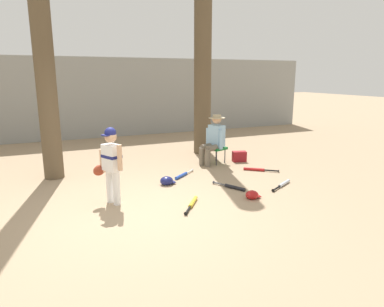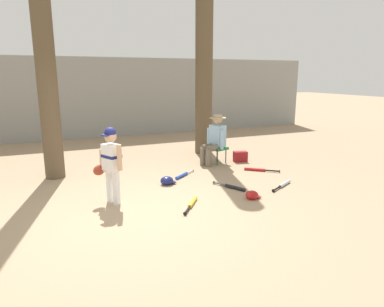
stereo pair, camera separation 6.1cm
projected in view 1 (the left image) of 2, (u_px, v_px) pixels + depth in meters
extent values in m
plane|color=#9E8466|center=(135.00, 214.00, 5.41)|extent=(60.00, 60.00, 0.00)
cube|color=gray|center=(78.00, 98.00, 11.61)|extent=(18.00, 0.36, 2.72)
cylinder|color=brown|center=(43.00, 47.00, 6.75)|extent=(0.40, 0.40, 5.33)
cone|color=brown|center=(55.00, 178.00, 7.34)|extent=(0.55, 0.55, 0.24)
cylinder|color=brown|center=(203.00, 43.00, 9.06)|extent=(0.46, 0.46, 5.88)
cone|color=brown|center=(202.00, 152.00, 9.72)|extent=(0.78, 0.78, 0.28)
cylinder|color=white|center=(117.00, 188.00, 5.75)|extent=(0.12, 0.12, 0.58)
cylinder|color=white|center=(110.00, 186.00, 5.86)|extent=(0.12, 0.12, 0.58)
cube|color=white|center=(112.00, 157.00, 5.69)|extent=(0.31, 0.36, 0.44)
cube|color=navy|center=(112.00, 156.00, 5.69)|extent=(0.32, 0.37, 0.05)
sphere|color=tan|center=(111.00, 137.00, 5.62)|extent=(0.20, 0.20, 0.20)
sphere|color=navy|center=(110.00, 133.00, 5.60)|extent=(0.19, 0.19, 0.19)
cube|color=navy|center=(106.00, 135.00, 5.54)|extent=(0.15, 0.17, 0.02)
cylinder|color=tan|center=(120.00, 158.00, 5.52)|extent=(0.11, 0.11, 0.42)
cylinder|color=tan|center=(102.00, 161.00, 5.81)|extent=(0.11, 0.11, 0.40)
ellipsoid|color=#933823|center=(99.00, 170.00, 5.82)|extent=(0.25, 0.20, 0.18)
cube|color=#196B2D|center=(216.00, 148.00, 8.46)|extent=(0.51, 0.51, 0.06)
cylinder|color=#333338|center=(216.00, 158.00, 8.29)|extent=(0.02, 0.02, 0.38)
cylinder|color=#333338|center=(208.00, 156.00, 8.51)|extent=(0.02, 0.02, 0.38)
cylinder|color=#333338|center=(225.00, 156.00, 8.49)|extent=(0.02, 0.02, 0.38)
cylinder|color=#333338|center=(216.00, 154.00, 8.71)|extent=(0.02, 0.02, 0.38)
cylinder|color=#6B6051|center=(208.00, 158.00, 8.16)|extent=(0.13, 0.13, 0.43)
cylinder|color=#6B6051|center=(202.00, 156.00, 8.30)|extent=(0.13, 0.13, 0.43)
cylinder|color=#6B6051|center=(214.00, 148.00, 8.24)|extent=(0.43, 0.27, 0.15)
cylinder|color=#6B6051|center=(208.00, 147.00, 8.39)|extent=(0.43, 0.27, 0.15)
cube|color=#8CB7D8|center=(217.00, 136.00, 8.39)|extent=(0.34, 0.42, 0.52)
cylinder|color=#8CB7D8|center=(221.00, 140.00, 8.19)|extent=(0.11, 0.11, 0.46)
cylinder|color=#8CB7D8|center=(208.00, 137.00, 8.51)|extent=(0.11, 0.11, 0.46)
sphere|color=tan|center=(217.00, 119.00, 8.30)|extent=(0.22, 0.22, 0.22)
cylinder|color=tan|center=(217.00, 118.00, 8.29)|extent=(0.40, 0.40, 0.02)
cylinder|color=tan|center=(217.00, 116.00, 8.29)|extent=(0.20, 0.20, 0.09)
cube|color=maroon|center=(239.00, 156.00, 8.67)|extent=(0.37, 0.26, 0.26)
cylinder|color=yellow|center=(193.00, 202.00, 5.84)|extent=(0.32, 0.39, 0.07)
cylinder|color=black|center=(188.00, 210.00, 5.49)|extent=(0.20, 0.25, 0.03)
cylinder|color=black|center=(186.00, 214.00, 5.35)|extent=(0.06, 0.05, 0.06)
cylinder|color=black|center=(235.00, 188.00, 6.58)|extent=(0.25, 0.43, 0.07)
cylinder|color=#4C4C51|center=(219.00, 184.00, 6.81)|extent=(0.16, 0.28, 0.03)
cylinder|color=#4C4C51|center=(214.00, 182.00, 6.91)|extent=(0.06, 0.04, 0.06)
cylinder|color=#B7BCC6|center=(284.00, 183.00, 6.83)|extent=(0.43, 0.28, 0.07)
cylinder|color=black|center=(276.00, 188.00, 6.54)|extent=(0.28, 0.18, 0.03)
cylinder|color=black|center=(273.00, 190.00, 6.42)|extent=(0.04, 0.06, 0.06)
cylinder|color=red|center=(254.00, 169.00, 7.86)|extent=(0.40, 0.35, 0.07)
cylinder|color=black|center=(272.00, 171.00, 7.75)|extent=(0.26, 0.23, 0.03)
cylinder|color=black|center=(279.00, 171.00, 7.71)|extent=(0.05, 0.05, 0.06)
cylinder|color=#2347AD|center=(181.00, 176.00, 7.35)|extent=(0.39, 0.33, 0.07)
cylinder|color=silver|center=(189.00, 172.00, 7.67)|extent=(0.25, 0.21, 0.03)
cylinder|color=silver|center=(192.00, 170.00, 7.80)|extent=(0.05, 0.05, 0.06)
ellipsoid|color=navy|center=(167.00, 181.00, 6.85)|extent=(0.26, 0.24, 0.18)
cube|color=navy|center=(172.00, 182.00, 6.91)|extent=(0.11, 0.13, 0.02)
ellipsoid|color=#A81919|center=(252.00, 195.00, 6.07)|extent=(0.24, 0.21, 0.16)
cube|color=#A81919|center=(257.00, 196.00, 6.12)|extent=(0.10, 0.12, 0.02)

